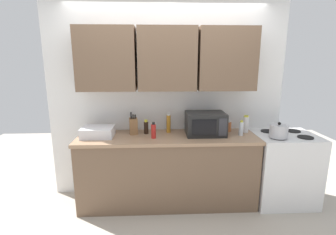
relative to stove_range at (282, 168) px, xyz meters
name	(u,v)px	position (x,y,z in m)	size (l,w,h in m)	color
wall_back_with_cabinets	(167,80)	(-1.49, 0.25, 1.12)	(3.08, 0.38, 2.60)	white
counter_run	(168,169)	(-1.49, 0.02, 0.00)	(2.21, 0.63, 0.90)	brown
stove_range	(282,168)	(0.00, 0.00, 0.00)	(0.76, 0.64, 0.91)	silver
kettle	(279,131)	(-0.17, -0.14, 0.54)	(0.21, 0.21, 0.19)	#B2B2B7
microwave	(205,124)	(-1.02, 0.06, 0.59)	(0.48, 0.37, 0.28)	black
dish_rack	(98,132)	(-2.34, 0.02, 0.51)	(0.38, 0.30, 0.12)	silver
knife_block	(133,126)	(-1.92, 0.12, 0.55)	(0.12, 0.13, 0.28)	brown
bottle_clear_tall	(241,128)	(-0.58, 0.00, 0.54)	(0.06, 0.06, 0.19)	silver
bottle_red_sauce	(154,131)	(-1.66, -0.07, 0.54)	(0.06, 0.06, 0.20)	red
bottle_amber_vinegar	(169,123)	(-1.47, 0.17, 0.57)	(0.05, 0.05, 0.26)	#AD701E
bottle_soy_dark	(146,127)	(-1.76, 0.13, 0.53)	(0.05, 0.05, 0.18)	black
bottle_spice_jar	(229,126)	(-0.68, 0.18, 0.52)	(0.06, 0.06, 0.15)	#BC6638
bottle_white_jar	(246,124)	(-0.48, 0.13, 0.56)	(0.07, 0.07, 0.22)	white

